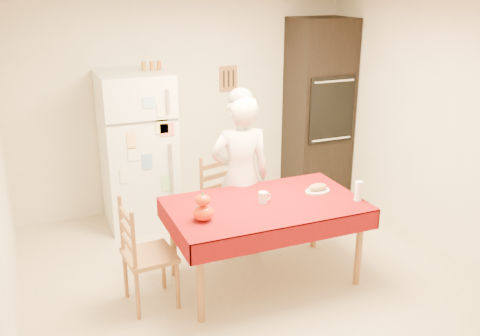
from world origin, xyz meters
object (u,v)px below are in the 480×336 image
refrigerator (138,150)px  chair_far (222,198)px  oven_cabinet (319,109)px  dining_table (265,210)px  seated_woman (240,177)px  chair_left (142,251)px  bread_plate (318,191)px  pumpkin_lower (203,213)px  wine_glass (358,191)px  coffee_mug (263,197)px

refrigerator → chair_far: bearing=-52.7°
oven_cabinet → dining_table: bearing=-131.5°
seated_woman → chair_far: bearing=-60.7°
chair_left → bread_plate: (1.66, 0.03, 0.26)m
refrigerator → pumpkin_lower: 1.81m
chair_far → seated_woman: seated_woman is taller
pumpkin_lower → bread_plate: 1.18m
dining_table → chair_left: chair_left is taller
dining_table → seated_woman: 0.58m
seated_woman → bread_plate: 0.76m
dining_table → wine_glass: (0.79, -0.25, 0.16)m
wine_glass → seated_woman: bearing=134.2°
seated_woman → pumpkin_lower: (-0.61, -0.69, 0.02)m
chair_left → bread_plate: 1.68m
chair_far → bread_plate: size_ratio=3.96×
refrigerator → seated_woman: size_ratio=1.05×
dining_table → wine_glass: wine_glass is taller
oven_cabinet → seated_woman: oven_cabinet is taller
oven_cabinet → chair_far: oven_cabinet is taller
refrigerator → chair_left: bearing=-102.0°
refrigerator → seated_woman: refrigerator is taller
bread_plate → seated_woman: bearing=137.5°
chair_left → oven_cabinet: bearing=-61.3°
chair_far → coffee_mug: (0.08, -0.80, 0.30)m
dining_table → coffee_mug: bearing=142.0°
dining_table → chair_far: size_ratio=1.79×
pumpkin_lower → coffee_mug: bearing=13.0°
refrigerator → chair_far: refrigerator is taller
wine_glass → oven_cabinet: bearing=69.5°
oven_cabinet → seated_woman: size_ratio=1.36×
wine_glass → coffee_mug: bearing=161.9°
chair_left → coffee_mug: size_ratio=9.50×
refrigerator → pumpkin_lower: size_ratio=9.87×
chair_left → seated_woman: bearing=-67.9°
chair_left → bread_plate: bearing=-93.1°
chair_left → dining_table: bearing=-95.1°
wine_glass → pumpkin_lower: bearing=174.9°
chair_far → pumpkin_lower: bearing=-135.3°
seated_woman → wine_glass: bearing=143.2°
chair_far → chair_left: same height
dining_table → bread_plate: size_ratio=7.08×
refrigerator → chair_far: (0.66, -0.86, -0.34)m
oven_cabinet → coffee_mug: bearing=-132.0°
dining_table → bread_plate: 0.56m
chair_far → chair_left: (-1.01, -0.80, 0.00)m
chair_far → seated_woman: bearing=-86.2°
oven_cabinet → wine_glass: 2.13m
pumpkin_lower → wine_glass: bearing=-5.1°
oven_cabinet → dining_table: oven_cabinet is taller
dining_table → coffee_mug: coffee_mug is taller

